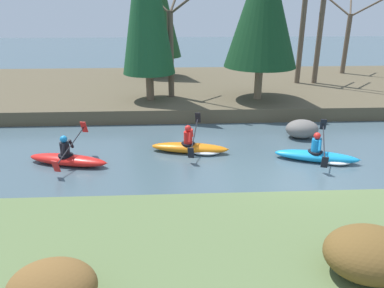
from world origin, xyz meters
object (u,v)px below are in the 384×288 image
Objects in this scene: kayaker_middle at (193,147)px; boulder_midstream at (302,129)px; kayaker_trailing at (68,158)px; kayaker_lead at (320,156)px.

boulder_midstream is at bearing 27.53° from kayaker_middle.
boulder_midstream is (8.43, 2.15, 0.14)m from kayaker_trailing.
kayaker_trailing is 8.70m from boulder_midstream.
kayaker_trailing is (-4.11, -0.84, 0.02)m from kayaker_middle.
kayaker_lead is 4.30m from kayaker_middle.
boulder_midstream is (4.32, 1.32, 0.16)m from kayaker_middle.
kayaker_lead is 0.99× the size of kayaker_middle.
kayaker_middle reaches higher than boulder_midstream.
kayaker_lead is 8.30m from kayaker_trailing.
kayaker_middle is at bearing -163.06° from boulder_midstream.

